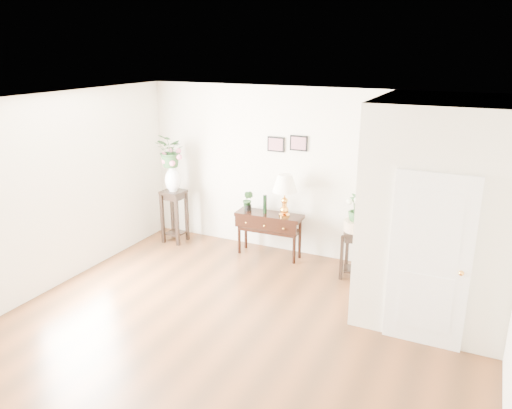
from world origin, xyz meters
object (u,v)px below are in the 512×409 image
Objects in this scene: plant_stand_a at (175,216)px; console_table at (269,235)px; table_lamp at (285,195)px; plant_stand_b at (354,254)px.

console_table is at bearing 4.30° from plant_stand_a.
console_table is at bearing 180.00° from table_lamp.
plant_stand_a reaches higher than plant_stand_b.
table_lamp reaches higher than console_table.
plant_stand_b is at bearing -1.36° from plant_stand_a.
plant_stand_b is (3.31, -0.08, -0.10)m from plant_stand_a.
table_lamp reaches higher than plant_stand_a.
table_lamp is at bearing 170.18° from plant_stand_b.
plant_stand_a is (-1.80, -0.14, 0.10)m from console_table.
plant_stand_a is at bearing -178.02° from console_table.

